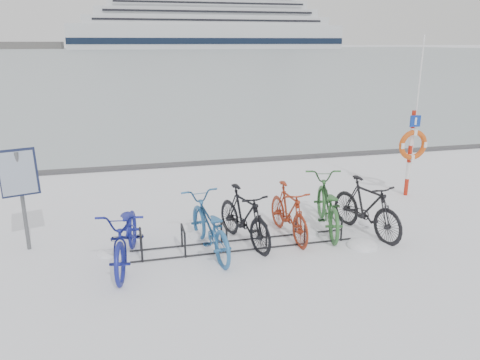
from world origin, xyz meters
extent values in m
plane|color=white|center=(0.00, 0.00, 0.00)|extent=(900.00, 900.00, 0.00)
cube|color=#A2B1B7|center=(0.00, 155.00, 0.01)|extent=(400.00, 298.00, 0.02)
cube|color=#3F3F42|center=(0.00, 5.90, 0.05)|extent=(400.00, 0.25, 0.10)
cylinder|color=black|center=(-1.80, -0.22, 0.22)|extent=(0.04, 0.04, 0.44)
cylinder|color=black|center=(-1.80, 0.22, 0.22)|extent=(0.04, 0.04, 0.44)
cylinder|color=black|center=(-1.80, 0.00, 0.44)|extent=(0.04, 0.44, 0.04)
cylinder|color=black|center=(-1.08, -0.22, 0.22)|extent=(0.04, 0.04, 0.44)
cylinder|color=black|center=(-1.08, 0.22, 0.22)|extent=(0.04, 0.04, 0.44)
cylinder|color=black|center=(-1.08, 0.00, 0.44)|extent=(0.04, 0.44, 0.04)
cylinder|color=black|center=(-0.36, -0.22, 0.22)|extent=(0.04, 0.04, 0.44)
cylinder|color=black|center=(-0.36, 0.22, 0.22)|extent=(0.04, 0.04, 0.44)
cylinder|color=black|center=(-0.36, 0.00, 0.44)|extent=(0.04, 0.44, 0.04)
cylinder|color=black|center=(0.36, -0.22, 0.22)|extent=(0.04, 0.04, 0.44)
cylinder|color=black|center=(0.36, 0.22, 0.22)|extent=(0.04, 0.04, 0.44)
cylinder|color=black|center=(0.36, 0.00, 0.44)|extent=(0.04, 0.44, 0.04)
cylinder|color=black|center=(1.08, -0.22, 0.22)|extent=(0.04, 0.04, 0.44)
cylinder|color=black|center=(1.08, 0.22, 0.22)|extent=(0.04, 0.04, 0.44)
cylinder|color=black|center=(1.08, 0.00, 0.44)|extent=(0.04, 0.44, 0.04)
cylinder|color=black|center=(1.80, -0.22, 0.22)|extent=(0.04, 0.04, 0.44)
cylinder|color=black|center=(1.80, 0.22, 0.22)|extent=(0.04, 0.04, 0.44)
cylinder|color=black|center=(1.80, 0.00, 0.44)|extent=(0.04, 0.44, 0.04)
cylinder|color=black|center=(0.00, -0.22, 0.02)|extent=(4.00, 0.03, 0.03)
cylinder|color=black|center=(0.00, 0.22, 0.02)|extent=(4.00, 0.03, 0.03)
cylinder|color=#595B5E|center=(-3.73, 0.80, 0.88)|extent=(0.07, 0.07, 1.76)
cube|color=black|center=(-3.73, 0.77, 1.42)|extent=(0.64, 0.39, 0.80)
cube|color=#8C99AD|center=(-3.73, 0.73, 1.42)|extent=(0.57, 0.31, 0.71)
cylinder|color=#AF1E0E|center=(4.50, 1.87, 0.20)|extent=(0.09, 0.09, 0.41)
cylinder|color=silver|center=(4.50, 1.87, 0.61)|extent=(0.09, 0.09, 0.41)
cylinder|color=#AF1E0E|center=(4.50, 1.87, 1.01)|extent=(0.09, 0.09, 0.41)
cylinder|color=silver|center=(4.50, 1.87, 1.42)|extent=(0.09, 0.09, 0.41)
cylinder|color=#AF1E0E|center=(4.50, 1.87, 1.82)|extent=(0.09, 0.09, 0.41)
torus|color=#C74B12|center=(4.50, 1.78, 1.24)|extent=(0.71, 0.12, 0.71)
cube|color=#0D2F97|center=(4.50, 1.79, 1.80)|extent=(0.26, 0.03, 0.26)
cylinder|color=silver|center=(4.59, 1.92, 1.84)|extent=(0.03, 0.03, 3.68)
cube|color=silver|center=(42.25, 233.85, 5.73)|extent=(133.71, 24.83, 11.46)
cube|color=black|center=(42.25, 221.38, 3.82)|extent=(133.71, 0.30, 2.87)
cube|color=black|center=(42.25, 246.31, 3.82)|extent=(133.71, 0.30, 2.87)
cube|color=silver|center=(42.25, 233.85, 13.37)|extent=(119.39, 22.92, 3.82)
cube|color=silver|center=(42.25, 233.85, 21.01)|extent=(96.47, 20.06, 3.82)
cube|color=black|center=(42.25, 222.20, 17.19)|extent=(105.06, 0.20, 11.46)
imported|color=navy|center=(-2.02, -0.18, 0.54)|extent=(1.02, 2.13, 1.07)
imported|color=#286097|center=(-0.63, -0.05, 0.51)|extent=(0.94, 2.01, 1.02)
imported|color=black|center=(0.05, 0.14, 0.54)|extent=(0.97, 1.85, 1.07)
imported|color=maroon|center=(0.93, 0.24, 0.51)|extent=(0.59, 1.74, 1.03)
imported|color=#2E642E|center=(1.78, 0.41, 0.54)|extent=(1.18, 2.16, 1.08)
imported|color=black|center=(2.41, 0.02, 0.55)|extent=(0.96, 1.90, 1.10)
ellipsoid|color=white|center=(2.07, -0.52, 0.00)|extent=(0.58, 0.58, 0.20)
ellipsoid|color=white|center=(-0.66, 0.62, 0.00)|extent=(0.50, 0.50, 0.17)
ellipsoid|color=white|center=(-2.35, 0.26, 0.00)|extent=(0.45, 0.45, 0.16)
ellipsoid|color=white|center=(1.27, 0.26, 0.00)|extent=(0.54, 0.54, 0.19)
ellipsoid|color=white|center=(0.56, 0.39, 0.00)|extent=(0.31, 0.31, 0.11)
ellipsoid|color=white|center=(2.72, 0.42, 0.00)|extent=(0.41, 0.41, 0.14)
camera|label=1|loc=(-1.94, -7.49, 3.53)|focal=35.00mm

